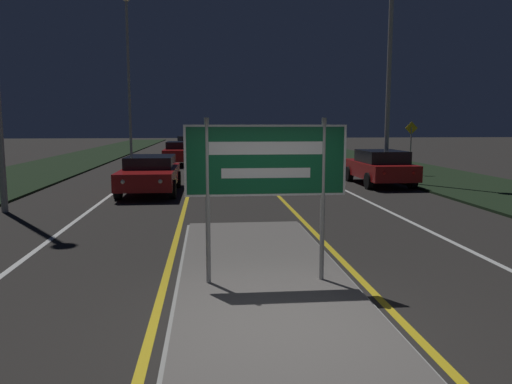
{
  "coord_description": "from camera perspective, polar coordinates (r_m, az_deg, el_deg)",
  "views": [
    {
      "loc": [
        -0.85,
        -5.6,
        2.45
      ],
      "look_at": [
        0.0,
        3.11,
        1.24
      ],
      "focal_mm": 35.0,
      "sensor_mm": 36.0,
      "label": 1
    }
  ],
  "objects": [
    {
      "name": "car_approaching_0",
      "position": [
        18.06,
        -11.99,
        2.12
      ],
      "size": [
        1.97,
        4.71,
        1.3
      ],
      "color": "maroon",
      "rests_on": "ground_plane"
    },
    {
      "name": "car_receding_0",
      "position": [
        20.56,
        13.95,
        2.83
      ],
      "size": [
        1.9,
        4.33,
        1.39
      ],
      "color": "maroon",
      "rests_on": "ground_plane"
    },
    {
      "name": "car_receding_2",
      "position": [
        41.09,
        -0.67,
        5.49
      ],
      "size": [
        1.86,
        4.38,
        1.46
      ],
      "color": "navy",
      "rests_on": "ground_plane"
    },
    {
      "name": "lane_line_white_left",
      "position": [
        30.88,
        -11.78,
        3.13
      ],
      "size": [
        0.12,
        70.0,
        0.01
      ],
      "color": "silver",
      "rests_on": "ground_plane"
    },
    {
      "name": "streetlight_right_near",
      "position": [
        21.85,
        15.2,
        19.5
      ],
      "size": [
        0.56,
        0.56,
        10.66
      ],
      "color": "#9E9E99",
      "rests_on": "ground_plane"
    },
    {
      "name": "verge_left",
      "position": [
        27.13,
        -24.14,
        2.06
      ],
      "size": [
        5.0,
        100.0,
        0.08
      ],
      "color": "black",
      "rests_on": "ground_plane"
    },
    {
      "name": "edge_line_white_left",
      "position": [
        31.34,
        -17.25,
        3.01
      ],
      "size": [
        0.1,
        70.0,
        0.01
      ],
      "color": "silver",
      "rests_on": "ground_plane"
    },
    {
      "name": "car_approaching_1",
      "position": [
        29.76,
        -8.53,
        4.49
      ],
      "size": [
        2.04,
        4.38,
        1.39
      ],
      "color": "maroon",
      "rests_on": "ground_plane"
    },
    {
      "name": "ground_plane",
      "position": [
        6.17,
        2.91,
        -15.58
      ],
      "size": [
        160.0,
        160.0,
        0.0
      ],
      "primitive_type": "plane",
      "color": "#282623"
    },
    {
      "name": "centre_line_yellow_right",
      "position": [
        30.79,
        -1.09,
        3.28
      ],
      "size": [
        0.12,
        70.0,
        0.01
      ],
      "color": "gold",
      "rests_on": "ground_plane"
    },
    {
      "name": "streetlight_left_far",
      "position": [
        36.59,
        -14.44,
        15.51
      ],
      "size": [
        0.6,
        0.6,
        11.22
      ],
      "color": "#9E9E99",
      "rests_on": "ground_plane"
    },
    {
      "name": "median_island",
      "position": [
        7.65,
        1.1,
        -10.51
      ],
      "size": [
        2.7,
        9.11,
        0.1
      ],
      "color": "#999993",
      "rests_on": "ground_plane"
    },
    {
      "name": "warning_sign",
      "position": [
        24.38,
        17.28,
        5.39
      ],
      "size": [
        0.6,
        0.06,
        2.46
      ],
      "color": "#9E9E99",
      "rests_on": "verge_right"
    },
    {
      "name": "edge_line_white_right",
      "position": [
        31.73,
        9.17,
        3.32
      ],
      "size": [
        0.1,
        70.0,
        0.01
      ],
      "color": "silver",
      "rests_on": "ground_plane"
    },
    {
      "name": "highway_sign",
      "position": [
        7.28,
        1.15,
        2.9
      ],
      "size": [
        2.37,
        0.07,
        2.43
      ],
      "color": "#9E9E99",
      "rests_on": "median_island"
    },
    {
      "name": "centre_line_yellow_left",
      "position": [
        30.7,
        -6.83,
        3.21
      ],
      "size": [
        0.12,
        70.0,
        0.01
      ],
      "color": "gold",
      "rests_on": "ground_plane"
    },
    {
      "name": "car_receding_1",
      "position": [
        30.4,
        6.78,
        4.62
      ],
      "size": [
        2.01,
        4.82,
        1.43
      ],
      "color": "black",
      "rests_on": "ground_plane"
    },
    {
      "name": "verge_right",
      "position": [
        27.71,
        16.41,
        2.53
      ],
      "size": [
        5.0,
        100.0,
        0.08
      ],
      "color": "black",
      "rests_on": "ground_plane"
    },
    {
      "name": "car_receding_3",
      "position": [
        54.55,
        -2.14,
        6.08
      ],
      "size": [
        1.94,
        4.05,
        1.49
      ],
      "color": "maroon",
      "rests_on": "ground_plane"
    },
    {
      "name": "car_approaching_2",
      "position": [
        40.64,
        -7.79,
        5.38
      ],
      "size": [
        1.89,
        4.43,
        1.45
      ],
      "color": "#B7B7BC",
      "rests_on": "ground_plane"
    },
    {
      "name": "lane_line_white_right",
      "position": [
        31.11,
        3.81,
        3.31
      ],
      "size": [
        0.12,
        70.0,
        0.01
      ],
      "color": "silver",
      "rests_on": "ground_plane"
    }
  ]
}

